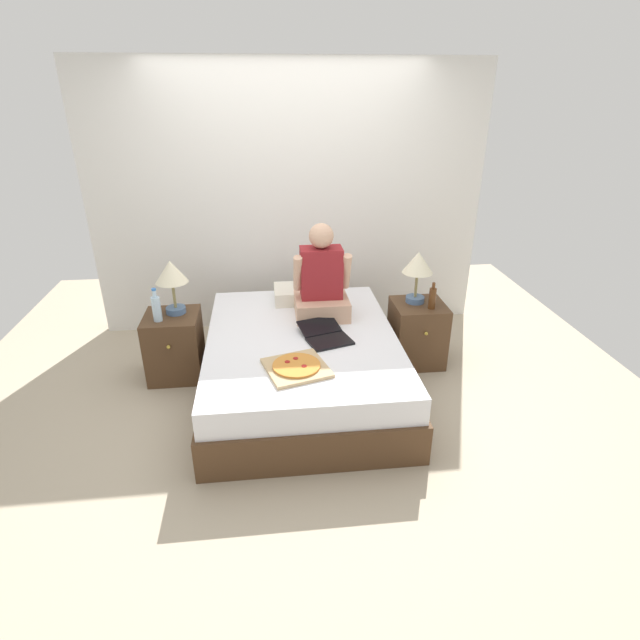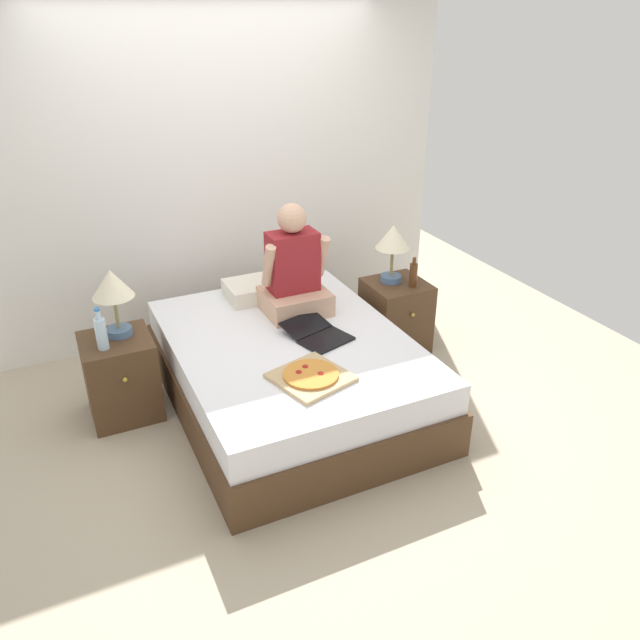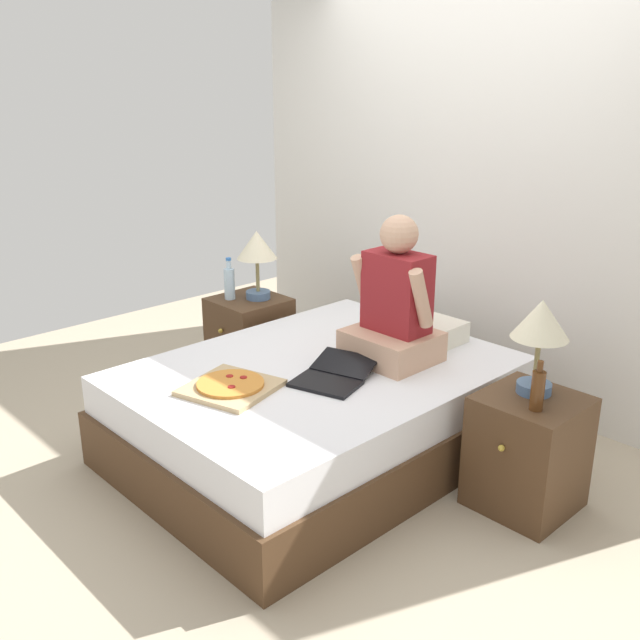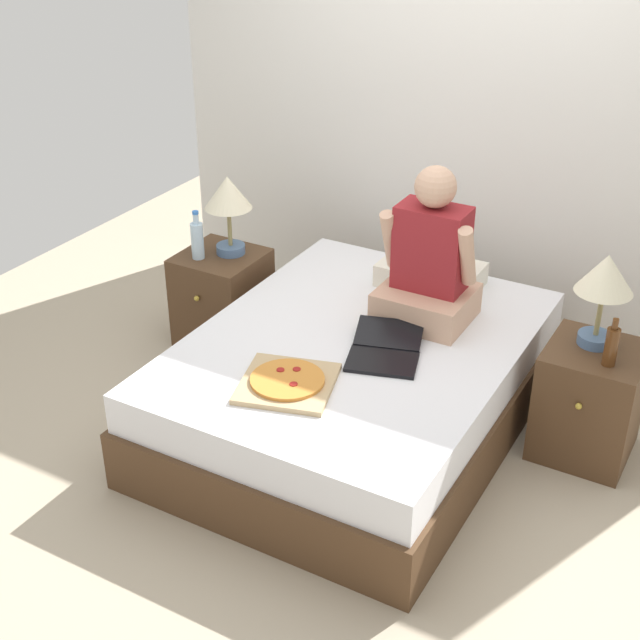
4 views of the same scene
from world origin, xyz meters
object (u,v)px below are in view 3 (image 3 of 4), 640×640
at_px(water_bottle, 229,282).
at_px(person_seated, 395,308).
at_px(lamp_on_left_nightstand, 257,250).
at_px(nightstand_right, 528,452).
at_px(bed, 318,410).
at_px(lamp_on_right_nightstand, 540,326).
at_px(beer_bottle, 538,390).
at_px(pizza_box, 231,386).
at_px(nightstand_left, 250,338).
at_px(laptop, 332,377).

xyz_separation_m(water_bottle, person_seated, (1.32, 0.10, 0.12)).
height_order(lamp_on_left_nightstand, nightstand_right, lamp_on_left_nightstand).
xyz_separation_m(bed, lamp_on_right_nightstand, (1.02, 0.41, 0.64)).
relative_size(beer_bottle, pizza_box, 0.46).
relative_size(beer_bottle, person_seated, 0.29).
height_order(nightstand_left, person_seated, person_seated).
bearing_deg(bed, pizza_box, -98.63).
bearing_deg(person_seated, laptop, -91.91).
xyz_separation_m(lamp_on_left_nightstand, water_bottle, (-0.12, -0.14, -0.22)).
bearing_deg(water_bottle, nightstand_left, 48.35).
bearing_deg(beer_bottle, laptop, -160.27).
relative_size(nightstand_left, water_bottle, 2.02).
bearing_deg(laptop, lamp_on_left_nightstand, 157.79).
relative_size(beer_bottle, laptop, 0.47).
distance_m(bed, lamp_on_right_nightstand, 1.27).
relative_size(bed, water_bottle, 7.20).
bearing_deg(lamp_on_right_nightstand, nightstand_right, -59.07).
xyz_separation_m(beer_bottle, person_seated, (-0.92, 0.11, 0.13)).
height_order(lamp_on_left_nightstand, lamp_on_right_nightstand, same).
relative_size(water_bottle, lamp_on_right_nightstand, 0.61).
xyz_separation_m(nightstand_left, person_seated, (1.24, 0.01, 0.51)).
distance_m(nightstand_left, laptop, 1.33).
bearing_deg(laptop, water_bottle, 165.21).
distance_m(beer_bottle, laptop, 1.00).
xyz_separation_m(bed, lamp_on_left_nightstand, (-1.01, 0.41, 0.64)).
distance_m(nightstand_left, lamp_on_left_nightstand, 0.61).
distance_m(person_seated, pizza_box, 0.96).
bearing_deg(laptop, pizza_box, -120.72).
bearing_deg(water_bottle, beer_bottle, -0.26).
xyz_separation_m(lamp_on_left_nightstand, person_seated, (1.20, -0.04, -0.10)).
height_order(lamp_on_left_nightstand, pizza_box, lamp_on_left_nightstand).
relative_size(lamp_on_left_nightstand, pizza_box, 0.91).
distance_m(lamp_on_left_nightstand, beer_bottle, 2.14).
distance_m(lamp_on_left_nightstand, water_bottle, 0.28).
height_order(lamp_on_left_nightstand, water_bottle, lamp_on_left_nightstand).
bearing_deg(pizza_box, beer_bottle, 32.85).
height_order(laptop, pizza_box, laptop).
bearing_deg(laptop, nightstand_right, 26.71).
height_order(nightstand_right, laptop, laptop).
distance_m(beer_bottle, pizza_box, 1.43).
bearing_deg(nightstand_right, beer_bottle, -54.99).
relative_size(lamp_on_right_nightstand, beer_bottle, 1.96).
bearing_deg(nightstand_right, bed, -160.85).
bearing_deg(nightstand_left, water_bottle, -131.65).
bearing_deg(laptop, beer_bottle, 19.73).
relative_size(lamp_on_right_nightstand, pizza_box, 0.91).
xyz_separation_m(bed, nightstand_left, (-1.05, 0.36, 0.03)).
height_order(beer_bottle, pizza_box, beer_bottle).
bearing_deg(laptop, lamp_on_right_nightstand, 30.17).
bearing_deg(water_bottle, person_seated, 4.36).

